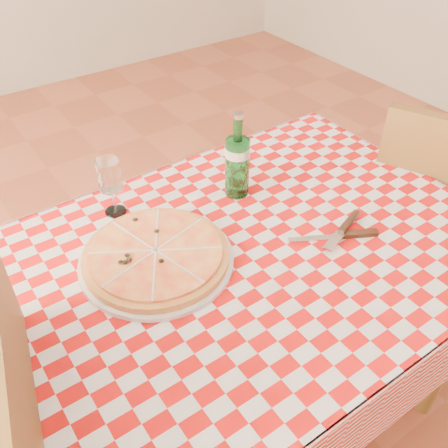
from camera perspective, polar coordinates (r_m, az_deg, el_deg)
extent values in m
plane|color=brown|center=(1.83, 1.70, -20.96)|extent=(6.00, 6.00, 0.00)
cube|color=brown|center=(1.25, 2.34, -4.23)|extent=(1.20, 0.80, 0.04)
cylinder|color=brown|center=(1.62, -21.94, -14.31)|extent=(0.06, 0.06, 0.71)
cylinder|color=brown|center=(1.96, 8.77, -0.17)|extent=(0.06, 0.06, 0.71)
cube|color=#B30C0B|center=(1.23, 2.37, -3.42)|extent=(1.30, 0.90, 0.01)
cube|color=brown|center=(1.95, 23.08, 0.23)|extent=(0.56, 0.56, 0.04)
cylinder|color=brown|center=(1.98, 15.16, -6.25)|extent=(0.04, 0.04, 0.44)
cylinder|color=brown|center=(2.25, 18.17, -0.41)|extent=(0.04, 0.04, 0.44)
cube|color=brown|center=(1.65, 23.85, 3.40)|extent=(0.21, 0.40, 0.47)
cube|color=brown|center=(1.03, -21.70, -19.23)|extent=(0.13, 0.45, 0.50)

